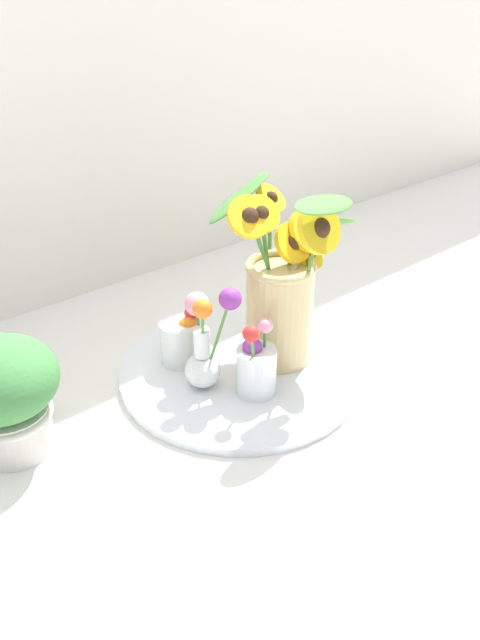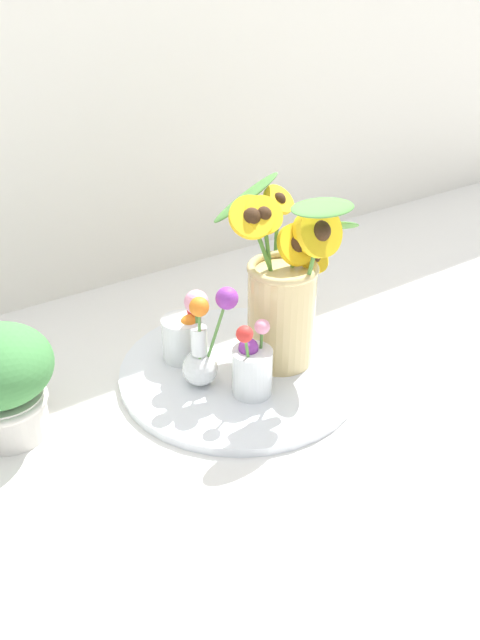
{
  "view_description": "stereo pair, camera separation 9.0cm",
  "coord_description": "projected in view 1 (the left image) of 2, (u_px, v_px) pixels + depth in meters",
  "views": [
    {
      "loc": [
        -0.6,
        -0.66,
        0.66
      ],
      "look_at": [
        -0.02,
        0.05,
        0.12
      ],
      "focal_mm": 35.0,
      "sensor_mm": 36.0,
      "label": 1
    },
    {
      "loc": [
        -0.53,
        -0.72,
        0.66
      ],
      "look_at": [
        -0.02,
        0.05,
        0.12
      ],
      "focal_mm": 35.0,
      "sensor_mm": 36.0,
      "label": 2
    }
  ],
  "objects": [
    {
      "name": "mason_jar_sunflowers",
      "position": [
        281.0,
        291.0,
        1.09
      ],
      "size": [
        0.22,
        0.26,
        0.33
      ],
      "color": "#D1B77A",
      "rests_on": "serving_tray"
    },
    {
      "name": "potted_plant",
      "position": [
        5.0,
        392.0,
        0.91
      ],
      "size": [
        0.16,
        0.16,
        0.19
      ],
      "color": "beige",
      "rests_on": "ground_plane"
    },
    {
      "name": "vase_bulb_right",
      "position": [
        205.0,
        344.0,
        1.04
      ],
      "size": [
        0.09,
        0.1,
        0.19
      ],
      "color": "white",
      "rests_on": "serving_tray"
    },
    {
      "name": "ground_plane",
      "position": [
        264.0,
        384.0,
        1.11
      ],
      "size": [
        6.0,
        6.0,
        0.0
      ],
      "primitive_type": "plane",
      "color": "silver"
    },
    {
      "name": "serving_tray",
      "position": [
        240.0,
        371.0,
        1.13
      ],
      "size": [
        0.43,
        0.43,
        0.02
      ],
      "color": "silver",
      "rests_on": "ground_plane"
    },
    {
      "name": "vase_small_back",
      "position": [
        182.0,
        337.0,
        1.12
      ],
      "size": [
        0.08,
        0.07,
        0.12
      ],
      "color": "white",
      "rests_on": "serving_tray"
    },
    {
      "name": "vase_small_center",
      "position": [
        256.0,
        366.0,
        1.04
      ],
      "size": [
        0.08,
        0.07,
        0.15
      ],
      "color": "white",
      "rests_on": "serving_tray"
    }
  ]
}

